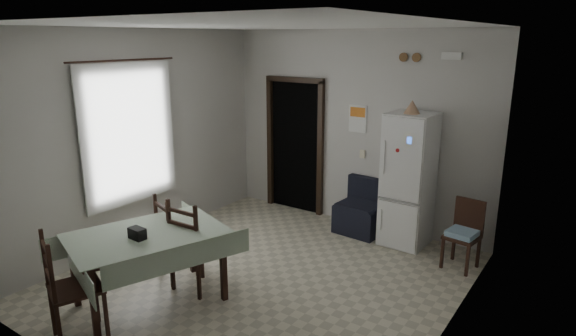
{
  "coord_description": "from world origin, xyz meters",
  "views": [
    {
      "loc": [
        3.18,
        -4.12,
        2.77
      ],
      "look_at": [
        0.0,
        0.5,
        1.25
      ],
      "focal_mm": 30.0,
      "sensor_mm": 36.0,
      "label": 1
    }
  ],
  "objects_px": {
    "dining_table": "(149,268)",
    "dining_chair_far_left": "(179,236)",
    "fridge": "(408,180)",
    "dining_chair_near_head": "(75,287)",
    "corner_chair": "(462,235)",
    "dining_chair_far_right": "(197,243)",
    "navy_seat": "(361,207)"
  },
  "relations": [
    {
      "from": "dining_chair_far_left",
      "to": "fridge",
      "type": "bearing_deg",
      "value": -107.26
    },
    {
      "from": "corner_chair",
      "to": "dining_table",
      "type": "xyz_separation_m",
      "value": [
        -2.51,
        -2.72,
        -0.03
      ]
    },
    {
      "from": "navy_seat",
      "to": "dining_chair_far_right",
      "type": "distance_m",
      "value": 2.65
    },
    {
      "from": "fridge",
      "to": "dining_chair_far_right",
      "type": "bearing_deg",
      "value": -119.09
    },
    {
      "from": "dining_chair_near_head",
      "to": "dining_table",
      "type": "bearing_deg",
      "value": -71.41
    },
    {
      "from": "fridge",
      "to": "dining_chair_far_right",
      "type": "relative_size",
      "value": 1.68
    },
    {
      "from": "dining_chair_far_left",
      "to": "dining_chair_near_head",
      "type": "relative_size",
      "value": 0.94
    },
    {
      "from": "fridge",
      "to": "dining_chair_far_left",
      "type": "relative_size",
      "value": 1.78
    },
    {
      "from": "fridge",
      "to": "navy_seat",
      "type": "xyz_separation_m",
      "value": [
        -0.68,
        -0.0,
        -0.52
      ]
    },
    {
      "from": "corner_chair",
      "to": "fridge",
      "type": "bearing_deg",
      "value": 167.24
    },
    {
      "from": "dining_table",
      "to": "dining_chair_far_left",
      "type": "xyz_separation_m",
      "value": [
        -0.18,
        0.6,
        0.11
      ]
    },
    {
      "from": "dining_chair_far_left",
      "to": "dining_table",
      "type": "bearing_deg",
      "value": 126.44
    },
    {
      "from": "dining_table",
      "to": "navy_seat",
      "type": "bearing_deg",
      "value": 92.2
    },
    {
      "from": "corner_chair",
      "to": "dining_chair_near_head",
      "type": "height_order",
      "value": "dining_chair_near_head"
    },
    {
      "from": "navy_seat",
      "to": "dining_chair_far_left",
      "type": "bearing_deg",
      "value": -111.22
    },
    {
      "from": "dining_table",
      "to": "dining_chair_near_head",
      "type": "relative_size",
      "value": 1.42
    },
    {
      "from": "dining_chair_near_head",
      "to": "corner_chair",
      "type": "bearing_deg",
      "value": -104.21
    },
    {
      "from": "navy_seat",
      "to": "corner_chair",
      "type": "height_order",
      "value": "corner_chair"
    },
    {
      "from": "navy_seat",
      "to": "dining_table",
      "type": "height_order",
      "value": "dining_table"
    },
    {
      "from": "fridge",
      "to": "dining_table",
      "type": "xyz_separation_m",
      "value": [
        -1.66,
        -3.06,
        -0.51
      ]
    },
    {
      "from": "dining_chair_far_right",
      "to": "dining_chair_near_head",
      "type": "bearing_deg",
      "value": 78.87
    },
    {
      "from": "dining_chair_far_right",
      "to": "dining_chair_near_head",
      "type": "height_order",
      "value": "dining_chair_near_head"
    },
    {
      "from": "fridge",
      "to": "dining_chair_far_left",
      "type": "bearing_deg",
      "value": -125.46
    },
    {
      "from": "dining_chair_far_left",
      "to": "dining_chair_near_head",
      "type": "distance_m",
      "value": 1.42
    },
    {
      "from": "dining_table",
      "to": "dining_chair_far_right",
      "type": "relative_size",
      "value": 1.43
    },
    {
      "from": "fridge",
      "to": "dining_chair_far_left",
      "type": "distance_m",
      "value": 3.1
    },
    {
      "from": "dining_table",
      "to": "dining_chair_far_right",
      "type": "height_order",
      "value": "dining_chair_far_right"
    },
    {
      "from": "navy_seat",
      "to": "dining_chair_far_right",
      "type": "height_order",
      "value": "dining_chair_far_right"
    },
    {
      "from": "dining_chair_far_left",
      "to": "dining_chair_far_right",
      "type": "height_order",
      "value": "dining_chair_far_right"
    },
    {
      "from": "dining_table",
      "to": "dining_chair_far_left",
      "type": "relative_size",
      "value": 1.51
    },
    {
      "from": "corner_chair",
      "to": "dining_chair_near_head",
      "type": "xyz_separation_m",
      "value": [
        -2.55,
        -3.54,
        0.12
      ]
    },
    {
      "from": "dining_table",
      "to": "dining_chair_near_head",
      "type": "xyz_separation_m",
      "value": [
        -0.04,
        -0.81,
        0.14
      ]
    }
  ]
}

